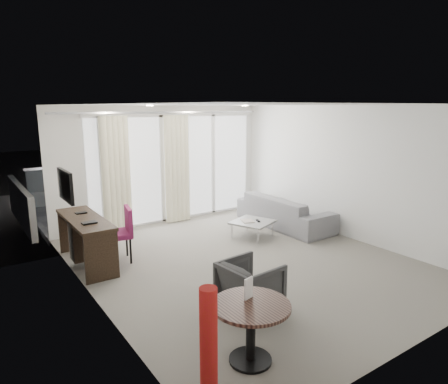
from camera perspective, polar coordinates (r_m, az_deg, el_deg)
floor at (r=6.87m, az=2.87°, el=-9.88°), size 5.00×6.00×0.00m
ceiling at (r=6.37m, az=3.12°, el=12.35°), size 5.00×6.00×0.00m
wall_left at (r=5.39m, az=-18.65°, el=-2.18°), size 0.00×6.00×2.60m
wall_right at (r=8.24m, az=16.97°, el=2.70°), size 0.00×6.00×2.60m
wall_front at (r=4.57m, az=26.58°, el=-5.39°), size 5.00×0.00×2.60m
window_panel at (r=9.16m, az=-6.91°, el=3.42°), size 4.00×0.02×2.38m
window_frame at (r=9.15m, az=-6.87°, el=3.41°), size 4.10×0.06×2.44m
curtain_left at (r=8.45m, az=-15.13°, el=2.35°), size 0.60×0.20×2.38m
curtain_right at (r=9.00m, az=-6.70°, el=3.27°), size 0.60×0.20×2.38m
curtain_track at (r=8.78m, az=-8.38°, el=11.20°), size 4.80×0.04×0.04m
downlight_a at (r=7.29m, az=-10.57°, el=12.06°), size 0.12×0.12×0.02m
downlight_b at (r=8.37m, az=2.98°, el=12.23°), size 0.12×0.12×0.02m
desk at (r=7.00m, az=-19.07°, el=-6.68°), size 0.53×1.69×0.79m
tv at (r=6.77m, az=-21.72°, el=0.85°), size 0.05×0.80×0.50m
desk_chair at (r=6.96m, az=-15.10°, el=-5.95°), size 0.59×0.57×0.93m
round_table at (r=4.31m, az=3.84°, el=-19.43°), size 0.96×0.96×0.64m
menu_card at (r=4.22m, az=3.52°, el=-13.98°), size 0.12×0.05×0.23m
red_lamp at (r=3.51m, az=-2.20°, el=-22.29°), size 0.27×0.27×1.18m
tub_armchair at (r=5.30m, az=3.75°, el=-13.10°), size 0.75×0.74×0.63m
coffee_table at (r=8.06m, az=4.08°, el=-5.30°), size 0.94×0.94×0.33m
remote at (r=8.01m, az=4.89°, el=-3.96°), size 0.10×0.15×0.02m
magazine at (r=7.99m, az=3.38°, el=-3.97°), size 0.28×0.32×0.01m
sofa at (r=8.83m, az=8.62°, el=-2.69°), size 0.90×2.30×0.67m
terrace_slab at (r=10.76m, az=-10.49°, el=-2.25°), size 5.60×3.00×0.12m
rattan_chair_a at (r=10.54m, az=-8.80°, el=-0.13°), size 0.55×0.55×0.73m
rattan_chair_b at (r=11.57m, az=-5.33°, el=1.15°), size 0.57×0.57×0.76m
rattan_table at (r=11.26m, az=-5.36°, el=0.31°), size 0.71×0.71×0.55m
balustrade at (r=11.95m, az=-13.44°, el=1.81°), size 5.50×0.06×1.05m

